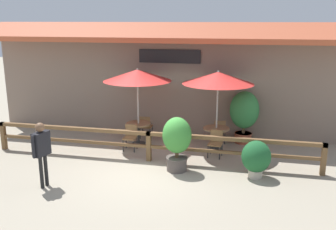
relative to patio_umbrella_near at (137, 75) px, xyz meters
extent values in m
plane|color=#9E937F|center=(0.81, -2.60, -2.46)|extent=(60.00, 60.00, 0.00)
cube|color=gray|center=(0.81, 1.60, -0.66)|extent=(14.00, 0.40, 3.60)
cube|color=#B25133|center=(0.81, 1.05, 1.41)|extent=(14.28, 1.48, 0.70)
cube|color=black|center=(0.83, 1.37, 0.54)|extent=(2.31, 0.04, 0.50)
cube|color=brown|center=(0.81, -1.55, -1.57)|extent=(10.40, 0.14, 0.11)
cube|color=brown|center=(0.81, -1.55, -1.99)|extent=(10.40, 0.10, 0.09)
cube|color=brown|center=(-4.32, -1.55, -1.99)|extent=(0.14, 0.14, 0.95)
cube|color=brown|center=(0.81, -1.55, -1.99)|extent=(0.14, 0.14, 0.95)
cube|color=brown|center=(5.94, -1.55, -1.99)|extent=(0.14, 0.14, 0.95)
cylinder|color=#B7B2A8|center=(0.00, 0.00, -1.30)|extent=(0.06, 0.06, 2.33)
cone|color=red|center=(0.00, 0.00, 0.00)|extent=(2.36, 2.36, 0.39)
sphere|color=#B2ADA3|center=(0.00, 0.00, 0.20)|extent=(0.07, 0.07, 0.07)
cylinder|color=olive|center=(0.00, 0.00, -1.72)|extent=(0.88, 0.88, 0.05)
cylinder|color=#333333|center=(0.00, 0.00, -2.11)|extent=(0.07, 0.07, 0.71)
cylinder|color=#333333|center=(0.00, 0.00, -2.45)|extent=(0.48, 0.48, 0.03)
cube|color=olive|center=(-0.08, -0.74, -2.03)|extent=(0.44, 0.44, 0.05)
cube|color=olive|center=(-0.09, -0.55, -1.80)|extent=(0.40, 0.06, 0.40)
cylinder|color=#2D2D2D|center=(-0.26, -0.94, -2.26)|extent=(0.04, 0.04, 0.41)
cylinder|color=#2D2D2D|center=(0.12, -0.92, -2.26)|extent=(0.04, 0.04, 0.41)
cylinder|color=#2D2D2D|center=(-0.28, -0.56, -2.26)|extent=(0.04, 0.04, 0.41)
cylinder|color=#2D2D2D|center=(0.10, -0.54, -2.26)|extent=(0.04, 0.04, 0.41)
cube|color=olive|center=(0.07, 0.74, -2.03)|extent=(0.43, 0.43, 0.05)
cube|color=olive|center=(0.08, 0.55, -1.80)|extent=(0.40, 0.05, 0.40)
cylinder|color=#2D2D2D|center=(0.26, 0.94, -2.26)|extent=(0.04, 0.04, 0.41)
cylinder|color=#2D2D2D|center=(-0.12, 0.93, -2.26)|extent=(0.04, 0.04, 0.41)
cylinder|color=#2D2D2D|center=(0.27, 0.56, -2.26)|extent=(0.04, 0.04, 0.41)
cylinder|color=#2D2D2D|center=(-0.11, 0.55, -2.26)|extent=(0.04, 0.04, 0.41)
cylinder|color=#B7B2A8|center=(2.75, 0.00, -1.30)|extent=(0.06, 0.06, 2.33)
cone|color=red|center=(2.75, 0.00, 0.00)|extent=(2.36, 2.36, 0.39)
sphere|color=#B2ADA3|center=(2.75, 0.00, 0.20)|extent=(0.07, 0.07, 0.07)
cylinder|color=olive|center=(2.75, 0.00, -1.72)|extent=(0.88, 0.88, 0.05)
cylinder|color=#333333|center=(2.75, 0.00, -2.11)|extent=(0.07, 0.07, 0.71)
cylinder|color=#333333|center=(2.75, 0.00, -2.45)|extent=(0.48, 0.48, 0.03)
cube|color=olive|center=(2.79, -0.74, -2.03)|extent=(0.46, 0.46, 0.05)
cube|color=olive|center=(2.82, -0.56, -1.80)|extent=(0.40, 0.08, 0.40)
cylinder|color=#2D2D2D|center=(2.58, -0.91, -2.26)|extent=(0.04, 0.04, 0.41)
cylinder|color=#2D2D2D|center=(2.96, -0.95, -2.26)|extent=(0.04, 0.04, 0.41)
cylinder|color=#2D2D2D|center=(2.63, -0.53, -2.26)|extent=(0.04, 0.04, 0.41)
cylinder|color=#2D2D2D|center=(3.00, -0.58, -2.26)|extent=(0.04, 0.04, 0.41)
cube|color=olive|center=(2.78, 0.75, -2.03)|extent=(0.50, 0.50, 0.05)
cube|color=olive|center=(2.83, 0.56, -1.80)|extent=(0.40, 0.13, 0.40)
cylinder|color=#2D2D2D|center=(2.92, 0.98, -2.26)|extent=(0.04, 0.04, 0.41)
cylinder|color=#2D2D2D|center=(2.55, 0.89, -2.26)|extent=(0.04, 0.04, 0.41)
cylinder|color=#2D2D2D|center=(3.01, 0.61, -2.26)|extent=(0.04, 0.04, 0.41)
cylinder|color=#2D2D2D|center=(2.64, 0.52, -2.26)|extent=(0.04, 0.04, 0.41)
cylinder|color=#B7AD99|center=(4.06, -2.13, -2.35)|extent=(0.39, 0.39, 0.23)
cylinder|color=#B7AD99|center=(4.06, -2.13, -2.25)|extent=(0.42, 0.42, 0.04)
ellipsoid|color=#1E5B2D|center=(4.06, -2.13, -1.85)|extent=(0.81, 0.73, 0.91)
cylinder|color=#564C47|center=(1.81, -2.11, -2.26)|extent=(0.59, 0.59, 0.41)
cylinder|color=#564C47|center=(1.81, -2.11, -2.07)|extent=(0.63, 0.63, 0.04)
cylinder|color=brown|center=(1.81, -2.11, -1.90)|extent=(0.11, 0.11, 0.32)
ellipsoid|color=#3D8E38|center=(1.81, -2.11, -1.38)|extent=(0.85, 0.76, 1.06)
cylinder|color=#9E4C33|center=(3.64, 0.95, -2.28)|extent=(0.59, 0.59, 0.36)
cylinder|color=#9E4C33|center=(3.64, 0.95, -2.13)|extent=(0.64, 0.64, 0.04)
cylinder|color=brown|center=(3.64, 0.95, -1.90)|extent=(0.11, 0.11, 0.40)
ellipsoid|color=#338442|center=(3.64, 0.95, -1.25)|extent=(1.03, 0.93, 1.34)
cylinder|color=black|center=(-1.38, -3.88, -2.02)|extent=(0.10, 0.10, 0.88)
cylinder|color=black|center=(-1.42, -4.05, -2.02)|extent=(0.10, 0.10, 0.88)
cube|color=black|center=(-1.40, -3.97, -1.26)|extent=(0.30, 0.51, 0.63)
cylinder|color=black|center=(-1.35, -3.70, -1.26)|extent=(0.08, 0.08, 0.60)
cylinder|color=black|center=(-1.45, -4.23, -1.26)|extent=(0.08, 0.08, 0.60)
sphere|color=brown|center=(-1.40, -3.97, -0.82)|extent=(0.24, 0.24, 0.24)
camera|label=1|loc=(3.79, -12.21, 1.84)|focal=40.00mm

